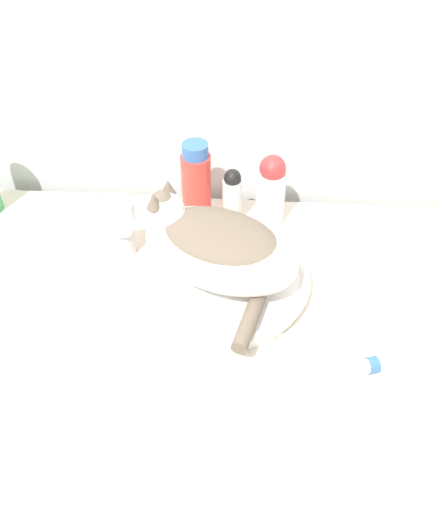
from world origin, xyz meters
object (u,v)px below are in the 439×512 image
shampoo_bottle_tall (196,185)px  deodorant_stick (234,196)px  cream_tube (337,372)px  cat (215,244)px  lotion_bottle_white (271,191)px  faucet (125,224)px

shampoo_bottle_tall → deodorant_stick: size_ratio=1.44×
cream_tube → cat: bearing=137.4°
cat → cream_tube: (0.22, -0.20, -0.09)m
cat → lotion_bottle_white: cat is taller
faucet → lotion_bottle_white: (0.29, 0.13, 0.01)m
cat → lotion_bottle_white: 0.23m
cat → faucet: bearing=1.0°
faucet → lotion_bottle_white: lotion_bottle_white is taller
lotion_bottle_white → deodorant_stick: (-0.08, 0.00, -0.02)m
shampoo_bottle_tall → cream_tube: 0.49m
faucet → lotion_bottle_white: size_ratio=0.83×
deodorant_stick → shampoo_bottle_tall: bearing=-180.0°
lotion_bottle_white → shampoo_bottle_tall: bearing=180.0°
cat → deodorant_stick: size_ratio=2.68×
deodorant_stick → cream_tube: bearing=-64.6°
deodorant_stick → cream_tube: 0.45m
shampoo_bottle_tall → cream_tube: bearing=-56.0°
cat → shampoo_bottle_tall: (-0.06, 0.20, -0.01)m
faucet → cream_tube: size_ratio=0.92×
shampoo_bottle_tall → deodorant_stick: bearing=0.0°
lotion_bottle_white → shampoo_bottle_tall: shampoo_bottle_tall is taller
faucet → cream_tube: 0.50m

